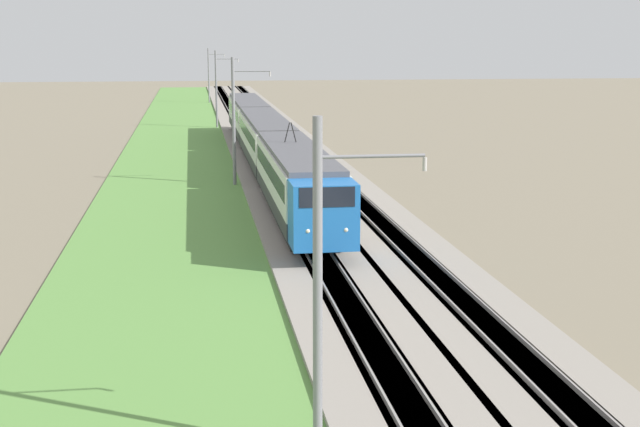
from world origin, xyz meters
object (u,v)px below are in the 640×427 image
catenary_mast_mid (235,120)px  catenary_mast_distant (209,75)px  catenary_mast_near (320,286)px  passenger_train (266,139)px  catenary_mast_far (217,88)px

catenary_mast_mid → catenary_mast_distant: (77.98, -0.00, -0.09)m
catenary_mast_near → catenary_mast_mid: size_ratio=0.94×
passenger_train → catenary_mast_far: size_ratio=7.10×
passenger_train → catenary_mast_far: 32.58m
catenary_mast_near → passenger_train: bearing=-3.2°
catenary_mast_far → catenary_mast_distant: size_ratio=1.02×
catenary_mast_distant → catenary_mast_far: bearing=180.0°
catenary_mast_mid → catenary_mast_near: bearing=-180.0°
catenary_mast_mid → catenary_mast_far: size_ratio=1.01×
passenger_train → catenary_mast_mid: bearing=-21.1°
catenary_mast_near → catenary_mast_mid: (38.99, 0.00, 0.25)m
passenger_train → catenary_mast_near: bearing=-3.2°
catenary_mast_near → catenary_mast_far: bearing=0.0°
catenary_mast_near → catenary_mast_distant: size_ratio=0.96×
catenary_mast_near → catenary_mast_far: catenary_mast_far is taller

